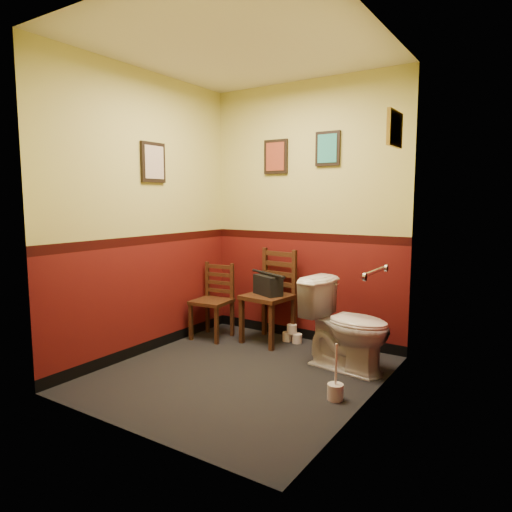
{
  "coord_description": "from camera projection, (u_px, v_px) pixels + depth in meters",
  "views": [
    {
      "loc": [
        2.17,
        -3.1,
        1.49
      ],
      "look_at": [
        0.0,
        0.25,
        1.0
      ],
      "focal_mm": 32.0,
      "sensor_mm": 36.0,
      "label": 1
    }
  ],
  "objects": [
    {
      "name": "framed_print_back_b",
      "position": [
        328.0,
        149.0,
        4.54
      ],
      "size": [
        0.26,
        0.04,
        0.34
      ],
      "color": "black",
      "rests_on": "wall_back"
    },
    {
      "name": "ceiling",
      "position": [
        239.0,
        46.0,
        3.6
      ],
      "size": [
        2.2,
        2.4,
        0.0
      ],
      "primitive_type": "cube",
      "rotation": [
        3.14,
        0.0,
        0.0
      ],
      "color": "silver",
      "rests_on": "ground"
    },
    {
      "name": "framed_print_back_a",
      "position": [
        276.0,
        157.0,
        4.87
      ],
      "size": [
        0.28,
        0.04,
        0.36
      ],
      "color": "black",
      "rests_on": "wall_back"
    },
    {
      "name": "chair_right",
      "position": [
        270.0,
        296.0,
        4.79
      ],
      "size": [
        0.5,
        0.5,
        0.97
      ],
      "rotation": [
        0.0,
        0.0,
        -0.1
      ],
      "color": "#552E19",
      "rests_on": "floor"
    },
    {
      "name": "toilet_brush",
      "position": [
        335.0,
        391.0,
        3.42
      ],
      "size": [
        0.12,
        0.12,
        0.43
      ],
      "color": "silver",
      "rests_on": "floor"
    },
    {
      "name": "wall_right",
      "position": [
        369.0,
        220.0,
        3.18
      ],
      "size": [
        0.0,
        2.4,
        2.7
      ],
      "primitive_type": "cube",
      "rotation": [
        1.57,
        0.0,
        -1.57
      ],
      "color": "#58110F",
      "rests_on": "ground"
    },
    {
      "name": "floor",
      "position": [
        240.0,
        374.0,
        3.94
      ],
      "size": [
        2.2,
        2.4,
        0.0
      ],
      "primitive_type": "cube",
      "color": "black",
      "rests_on": "ground"
    },
    {
      "name": "wall_front",
      "position": [
        127.0,
        223.0,
        2.77
      ],
      "size": [
        2.2,
        0.0,
        2.7
      ],
      "primitive_type": "cube",
      "rotation": [
        -1.57,
        0.0,
        0.0
      ],
      "color": "#58110F",
      "rests_on": "ground"
    },
    {
      "name": "handbag",
      "position": [
        268.0,
        285.0,
        4.74
      ],
      "size": [
        0.36,
        0.28,
        0.24
      ],
      "rotation": [
        0.0,
        0.0,
        -0.42
      ],
      "color": "black",
      "rests_on": "chair_right"
    },
    {
      "name": "wall_back",
      "position": [
        305.0,
        214.0,
        4.77
      ],
      "size": [
        2.2,
        0.0,
        2.7
      ],
      "primitive_type": "cube",
      "rotation": [
        1.57,
        0.0,
        0.0
      ],
      "color": "#58110F",
      "rests_on": "ground"
    },
    {
      "name": "wall_left",
      "position": [
        146.0,
        215.0,
        4.36
      ],
      "size": [
        0.0,
        2.4,
        2.7
      ],
      "primitive_type": "cube",
      "rotation": [
        1.57,
        0.0,
        1.57
      ],
      "color": "#58110F",
      "rests_on": "ground"
    },
    {
      "name": "grab_bar",
      "position": [
        374.0,
        272.0,
        3.45
      ],
      "size": [
        0.05,
        0.56,
        0.06
      ],
      "color": "silver",
      "rests_on": "wall_right"
    },
    {
      "name": "tp_stack",
      "position": [
        292.0,
        335.0,
        4.81
      ],
      "size": [
        0.22,
        0.11,
        0.19
      ],
      "color": "silver",
      "rests_on": "floor"
    },
    {
      "name": "framed_print_right",
      "position": [
        395.0,
        129.0,
        3.6
      ],
      "size": [
        0.04,
        0.34,
        0.28
      ],
      "color": "olive",
      "rests_on": "wall_right"
    },
    {
      "name": "toilet",
      "position": [
        347.0,
        326.0,
        4.01
      ],
      "size": [
        0.85,
        0.55,
        0.78
      ],
      "primitive_type": "imported",
      "rotation": [
        0.0,
        0.0,
        1.44
      ],
      "color": "white",
      "rests_on": "floor"
    },
    {
      "name": "chair_left",
      "position": [
        213.0,
        301.0,
        4.94
      ],
      "size": [
        0.41,
        0.41,
        0.81
      ],
      "rotation": [
        0.0,
        0.0,
        0.1
      ],
      "color": "#552E19",
      "rests_on": "floor"
    },
    {
      "name": "framed_print_left",
      "position": [
        153.0,
        162.0,
        4.37
      ],
      "size": [
        0.04,
        0.3,
        0.38
      ],
      "color": "black",
      "rests_on": "wall_left"
    }
  ]
}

